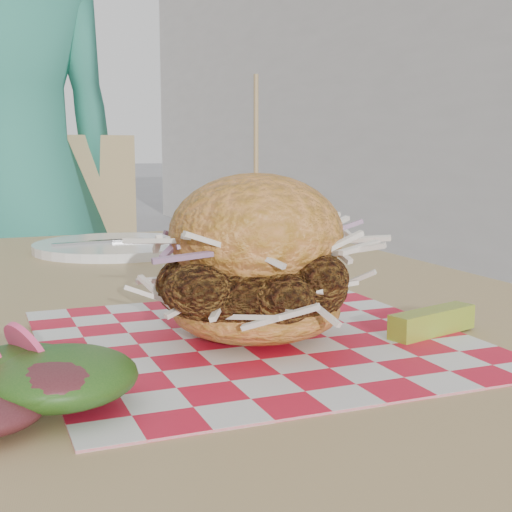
# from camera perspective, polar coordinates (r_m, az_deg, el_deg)

# --- Properties ---
(diner) EXTENTS (0.71, 0.58, 1.69)m
(diner) POSITION_cam_1_polar(r_m,az_deg,el_deg) (1.88, -18.71, 6.03)
(diner) COLOR #2F8772
(diner) RESTS_ON ground
(patio_table) EXTENTS (0.80, 1.20, 0.75)m
(patio_table) POSITION_cam_1_polar(r_m,az_deg,el_deg) (0.86, -6.27, -7.92)
(patio_table) COLOR tan
(patio_table) RESTS_ON ground
(patio_chair) EXTENTS (0.50, 0.50, 0.95)m
(patio_chair) POSITION_cam_1_polar(r_m,az_deg,el_deg) (1.89, -15.42, -2.77)
(patio_chair) COLOR tan
(patio_chair) RESTS_ON ground
(paper_liner) EXTENTS (0.36, 0.36, 0.00)m
(paper_liner) POSITION_cam_1_polar(r_m,az_deg,el_deg) (0.63, -0.00, -6.68)
(paper_liner) COLOR red
(paper_liner) RESTS_ON patio_table
(sandwich) EXTENTS (0.20, 0.20, 0.23)m
(sandwich) POSITION_cam_1_polar(r_m,az_deg,el_deg) (0.61, 0.00, -0.95)
(sandwich) COLOR #CE7E3A
(sandwich) RESTS_ON paper_liner
(pickle_spear) EXTENTS (0.10, 0.05, 0.02)m
(pickle_spear) POSITION_cam_1_polar(r_m,az_deg,el_deg) (0.66, 13.92, -5.12)
(pickle_spear) COLOR #87A630
(pickle_spear) RESTS_ON paper_liner
(side_salad) EXTENTS (0.14, 0.14, 0.05)m
(side_salad) POSITION_cam_1_polar(r_m,az_deg,el_deg) (0.48, -19.27, -10.27)
(side_salad) COLOR #3F1419
(side_salad) RESTS_ON patio_table
(place_setting) EXTENTS (0.27, 0.27, 0.02)m
(place_setting) POSITION_cam_1_polar(r_m,az_deg,el_deg) (1.19, -11.02, 0.76)
(place_setting) COLOR white
(place_setting) RESTS_ON patio_table
(kraft_tray) EXTENTS (0.15, 0.12, 0.06)m
(kraft_tray) POSITION_cam_1_polar(r_m,az_deg,el_deg) (1.25, 1.90, 2.03)
(kraft_tray) COLOR brown
(kraft_tray) RESTS_ON patio_table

